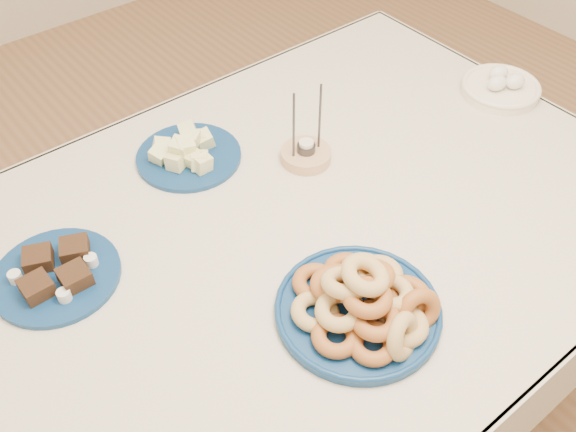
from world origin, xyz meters
The scene contains 7 objects.
ground centered at (0.00, 0.00, 0.00)m, with size 5.00×5.00×0.00m, color #966947.
dining_table centered at (0.00, 0.00, 0.64)m, with size 1.71×1.11×0.75m.
donut_platter centered at (0.01, -0.26, 0.79)m, with size 0.36×0.36×0.14m.
melon_plate centered at (0.00, 0.32, 0.77)m, with size 0.26×0.26×0.08m.
brownie_plate centered at (-0.39, 0.18, 0.76)m, with size 0.28×0.28×0.04m.
candle_holder centered at (0.21, 0.15, 0.77)m, with size 0.13×0.13×0.20m.
egg_bowl centered at (0.78, 0.03, 0.77)m, with size 0.25×0.25×0.07m.
Camera 1 is at (-0.54, -0.72, 1.72)m, focal length 40.00 mm.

